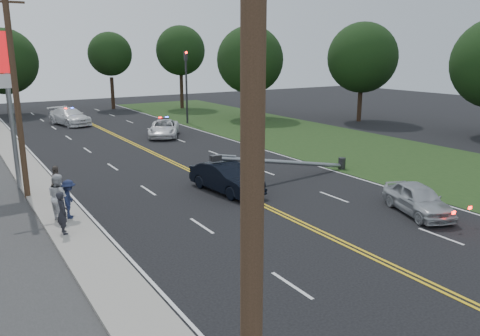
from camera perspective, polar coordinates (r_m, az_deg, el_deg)
ground at (r=18.61m, az=11.49°, el=-8.51°), size 120.00×120.00×0.00m
sidewalk at (r=23.65m, az=-21.83°, el=-4.18°), size 1.80×70.00×0.12m
grass_verge at (r=34.64m, az=16.39°, el=1.76°), size 12.00×80.00×0.01m
centerline_yellow at (r=26.31m, az=-3.62°, el=-1.48°), size 0.36×80.00×0.00m
traffic_signal at (r=47.02m, az=-6.56°, el=10.52°), size 0.28×0.41×7.05m
fallen_streetlight at (r=26.71m, az=6.34°, el=0.71°), size 9.36×0.44×1.91m
utility_pole_near at (r=5.52m, az=1.48°, el=-6.92°), size 1.60×0.28×10.00m
utility_pole_mid at (r=24.53m, az=-25.64°, el=8.10°), size 1.60×0.28×10.00m
tree_6 at (r=59.37m, az=-26.84°, el=11.52°), size 7.27×7.27×9.56m
tree_7 at (r=60.84m, az=-15.56°, el=13.22°), size 5.28×5.28×9.33m
tree_8 at (r=59.81m, az=-7.27°, el=14.00°), size 6.03×6.03×10.11m
tree_9 at (r=50.29m, az=1.25°, el=13.04°), size 7.00×7.00×9.65m
tree_13 at (r=49.61m, az=14.71°, el=12.88°), size 6.97×6.97×9.89m
crashed_sedan at (r=23.99m, az=-1.70°, el=-1.17°), size 2.14×4.72×1.50m
waiting_sedan at (r=22.22m, az=20.89°, el=-3.56°), size 2.90×4.31×1.36m
emergency_a at (r=40.15m, az=-9.26°, el=4.78°), size 4.36×5.48×1.39m
emergency_b at (r=48.94m, az=-20.05°, el=5.91°), size 3.52×6.00×1.63m
bystander_a at (r=19.46m, az=-20.82°, el=-5.11°), size 0.44×0.64×1.70m
bystander_b at (r=21.09m, az=-21.23°, el=-3.29°), size 0.97×1.12×1.98m
bystander_c at (r=21.16m, az=-20.11°, el=-3.57°), size 0.92×1.22×1.67m
bystander_d at (r=23.69m, az=-21.48°, el=-1.79°), size 0.89×1.08×1.72m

